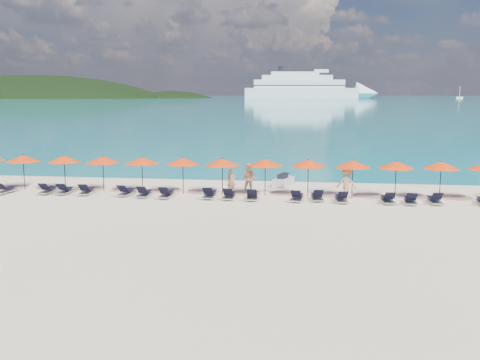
# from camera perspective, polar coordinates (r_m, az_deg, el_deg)

# --- Properties ---
(ground) EXTENTS (1400.00, 1400.00, 0.00)m
(ground) POSITION_cam_1_polar(r_m,az_deg,el_deg) (27.87, -0.81, -3.43)
(ground) COLOR beige
(sea) EXTENTS (1600.00, 1300.00, 0.01)m
(sea) POSITION_cam_1_polar(r_m,az_deg,el_deg) (686.93, 7.26, 8.74)
(sea) COLOR #1FA9B2
(sea) RESTS_ON ground
(headland_main) EXTENTS (374.00, 242.00, 126.50)m
(headland_main) POSITION_cam_1_polar(r_m,az_deg,el_deg) (644.75, -20.72, 4.80)
(headland_main) COLOR black
(headland_main) RESTS_ON ground
(headland_small) EXTENTS (162.00, 126.00, 85.50)m
(headland_small) POSITION_cam_1_polar(r_m,az_deg,el_deg) (608.14, -7.21, 5.37)
(headland_small) COLOR black
(headland_small) RESTS_ON ground
(cruise_ship) EXTENTS (141.15, 43.02, 38.81)m
(cruise_ship) POSITION_cam_1_polar(r_m,az_deg,el_deg) (567.03, 7.74, 9.64)
(cruise_ship) COLOR white
(cruise_ship) RESTS_ON ground
(sailboat_near) EXTENTS (6.78, 2.26, 12.44)m
(sailboat_near) POSITION_cam_1_polar(r_m,az_deg,el_deg) (599.19, 22.36, 8.17)
(sailboat_near) COLOR white
(sailboat_near) RESTS_ON ground
(jetski) EXTENTS (1.43, 2.37, 0.79)m
(jetski) POSITION_cam_1_polar(r_m,az_deg,el_deg) (35.73, 4.66, -0.09)
(jetski) COLOR silver
(jetski) RESTS_ON ground
(beachgoer_a) EXTENTS (0.67, 0.62, 1.53)m
(beachgoer_a) POSITION_cam_1_polar(r_m,az_deg,el_deg) (32.78, -0.94, -0.13)
(beachgoer_a) COLOR tan
(beachgoer_a) RESTS_ON ground
(beachgoer_b) EXTENTS (0.94, 0.57, 1.89)m
(beachgoer_b) POSITION_cam_1_polar(r_m,az_deg,el_deg) (32.62, 0.99, 0.14)
(beachgoer_b) COLOR tan
(beachgoer_b) RESTS_ON ground
(beachgoer_c) EXTENTS (1.22, 0.67, 1.80)m
(beachgoer_c) POSITION_cam_1_polar(r_m,az_deg,el_deg) (31.75, 11.28, -0.38)
(beachgoer_c) COLOR tan
(beachgoer_c) RESTS_ON ground
(umbrella_1) EXTENTS (2.10, 2.10, 2.28)m
(umbrella_1) POSITION_cam_1_polar(r_m,az_deg,el_deg) (36.53, -22.14, 2.14)
(umbrella_1) COLOR black
(umbrella_1) RESTS_ON ground
(umbrella_2) EXTENTS (2.10, 2.10, 2.28)m
(umbrella_2) POSITION_cam_1_polar(r_m,az_deg,el_deg) (35.36, -18.25, 2.14)
(umbrella_2) COLOR black
(umbrella_2) RESTS_ON ground
(umbrella_3) EXTENTS (2.10, 2.10, 2.28)m
(umbrella_3) POSITION_cam_1_polar(r_m,az_deg,el_deg) (34.34, -14.43, 2.12)
(umbrella_3) COLOR black
(umbrella_3) RESTS_ON ground
(umbrella_4) EXTENTS (2.10, 2.10, 2.28)m
(umbrella_4) POSITION_cam_1_polar(r_m,az_deg,el_deg) (33.43, -10.43, 2.07)
(umbrella_4) COLOR black
(umbrella_4) RESTS_ON ground
(umbrella_5) EXTENTS (2.10, 2.10, 2.28)m
(umbrella_5) POSITION_cam_1_polar(r_m,az_deg,el_deg) (32.76, -6.12, 2.02)
(umbrella_5) COLOR black
(umbrella_5) RESTS_ON ground
(umbrella_6) EXTENTS (2.10, 2.10, 2.28)m
(umbrella_6) POSITION_cam_1_polar(r_m,az_deg,el_deg) (32.19, -1.91, 1.94)
(umbrella_6) COLOR black
(umbrella_6) RESTS_ON ground
(umbrella_7) EXTENTS (2.10, 2.10, 2.28)m
(umbrella_7) POSITION_cam_1_polar(r_m,az_deg,el_deg) (31.97, 2.71, 1.89)
(umbrella_7) COLOR black
(umbrella_7) RESTS_ON ground
(umbrella_8) EXTENTS (2.10, 2.10, 2.28)m
(umbrella_8) POSITION_cam_1_polar(r_m,az_deg,el_deg) (31.95, 7.30, 1.81)
(umbrella_8) COLOR black
(umbrella_8) RESTS_ON ground
(umbrella_9) EXTENTS (2.10, 2.10, 2.28)m
(umbrella_9) POSITION_cam_1_polar(r_m,az_deg,el_deg) (31.97, 11.95, 1.69)
(umbrella_9) COLOR black
(umbrella_9) RESTS_ON ground
(umbrella_10) EXTENTS (2.10, 2.10, 2.28)m
(umbrella_10) POSITION_cam_1_polar(r_m,az_deg,el_deg) (32.17, 16.33, 1.57)
(umbrella_10) COLOR black
(umbrella_10) RESTS_ON ground
(umbrella_11) EXTENTS (2.10, 2.10, 2.28)m
(umbrella_11) POSITION_cam_1_polar(r_m,az_deg,el_deg) (32.79, 20.67, 1.48)
(umbrella_11) COLOR black
(umbrella_11) RESTS_ON ground
(lounger_2) EXTENTS (0.71, 1.73, 0.66)m
(lounger_2) POSITION_cam_1_polar(r_m,az_deg,el_deg) (35.97, -23.69, -0.94)
(lounger_2) COLOR silver
(lounger_2) RESTS_ON ground
(lounger_3) EXTENTS (0.67, 1.72, 0.66)m
(lounger_3) POSITION_cam_1_polar(r_m,az_deg,el_deg) (34.95, -19.79, -0.98)
(lounger_3) COLOR silver
(lounger_3) RESTS_ON ground
(lounger_4) EXTENTS (0.69, 1.72, 0.66)m
(lounger_4) POSITION_cam_1_polar(r_m,az_deg,el_deg) (34.47, -18.13, -1.03)
(lounger_4) COLOR silver
(lounger_4) RESTS_ON ground
(lounger_5) EXTENTS (0.79, 1.75, 0.66)m
(lounger_5) POSITION_cam_1_polar(r_m,az_deg,el_deg) (33.89, -16.06, -1.09)
(lounger_5) COLOR silver
(lounger_5) RESTS_ON ground
(lounger_6) EXTENTS (0.78, 1.75, 0.66)m
(lounger_6) POSITION_cam_1_polar(r_m,az_deg,el_deg) (32.93, -12.03, -1.23)
(lounger_6) COLOR silver
(lounger_6) RESTS_ON ground
(lounger_7) EXTENTS (0.69, 1.73, 0.66)m
(lounger_7) POSITION_cam_1_polar(r_m,az_deg,el_deg) (32.31, -10.18, -1.37)
(lounger_7) COLOR silver
(lounger_7) RESTS_ON ground
(lounger_8) EXTENTS (0.63, 1.70, 0.66)m
(lounger_8) POSITION_cam_1_polar(r_m,az_deg,el_deg) (31.87, -7.87, -1.46)
(lounger_8) COLOR silver
(lounger_8) RESTS_ON ground
(lounger_9) EXTENTS (0.64, 1.71, 0.66)m
(lounger_9) POSITION_cam_1_polar(r_m,az_deg,el_deg) (31.48, -3.28, -1.52)
(lounger_9) COLOR silver
(lounger_9) RESTS_ON ground
(lounger_10) EXTENTS (0.64, 1.71, 0.66)m
(lounger_10) POSITION_cam_1_polar(r_m,az_deg,el_deg) (31.19, -1.17, -1.61)
(lounger_10) COLOR silver
(lounger_10) RESTS_ON ground
(lounger_11) EXTENTS (0.75, 1.74, 0.66)m
(lounger_11) POSITION_cam_1_polar(r_m,az_deg,el_deg) (30.95, 1.30, -1.70)
(lounger_11) COLOR silver
(lounger_11) RESTS_ON ground
(lounger_12) EXTENTS (0.78, 1.75, 0.66)m
(lounger_12) POSITION_cam_1_polar(r_m,az_deg,el_deg) (30.77, 6.10, -1.81)
(lounger_12) COLOR silver
(lounger_12) RESTS_ON ground
(lounger_13) EXTENTS (0.78, 1.75, 0.66)m
(lounger_13) POSITION_cam_1_polar(r_m,az_deg,el_deg) (31.07, 8.22, -1.75)
(lounger_13) COLOR silver
(lounger_13) RESTS_ON ground
(lounger_14) EXTENTS (0.77, 1.75, 0.66)m
(lounger_14) POSITION_cam_1_polar(r_m,az_deg,el_deg) (30.81, 10.76, -1.91)
(lounger_14) COLOR silver
(lounger_14) RESTS_ON ground
(lounger_15) EXTENTS (0.71, 1.73, 0.66)m
(lounger_15) POSITION_cam_1_polar(r_m,az_deg,el_deg) (31.13, 15.47, -1.97)
(lounger_15) COLOR silver
(lounger_15) RESTS_ON ground
(lounger_16) EXTENTS (0.74, 1.74, 0.66)m
(lounger_16) POSITION_cam_1_polar(r_m,az_deg,el_deg) (31.28, 17.72, -2.03)
(lounger_16) COLOR silver
(lounger_16) RESTS_ON ground
(lounger_17) EXTENTS (0.64, 1.71, 0.66)m
(lounger_17) POSITION_cam_1_polar(r_m,az_deg,el_deg) (31.80, 20.05, -1.97)
(lounger_17) COLOR silver
(lounger_17) RESTS_ON ground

